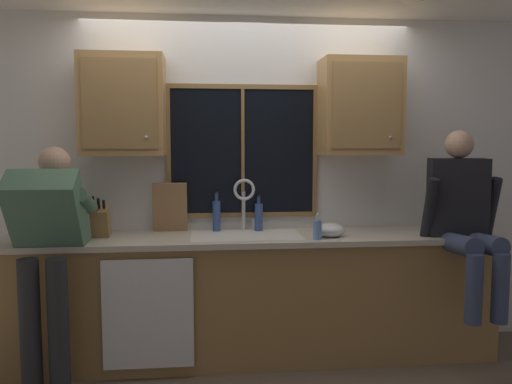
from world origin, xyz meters
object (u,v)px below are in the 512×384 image
bottle_green_glass (259,216)px  cutting_board (170,207)px  mixing_bowl (330,230)px  soap_dispenser (317,229)px  person_standing (48,241)px  knife_block (101,222)px  bottle_tall_clear (217,215)px  person_sitting_on_counter (464,212)px

bottle_green_glass → cutting_board: bearing=177.6°
mixing_bowl → bottle_green_glass: bearing=148.9°
mixing_bowl → soap_dispenser: soap_dispenser is taller
person_standing → knife_block: (0.27, 0.34, 0.07)m
mixing_bowl → soap_dispenser: size_ratio=1.09×
soap_dispenser → bottle_green_glass: 0.54m
cutting_board → bottle_green_glass: size_ratio=1.40×
knife_block → bottle_tall_clear: bearing=12.1°
knife_block → bottle_tall_clear: 0.85m
person_sitting_on_counter → knife_block: person_sitting_on_counter is taller
person_sitting_on_counter → bottle_green_glass: bearing=162.1°
cutting_board → soap_dispenser: size_ratio=2.02×
person_standing → bottle_green_glass: size_ratio=5.74×
bottle_green_glass → bottle_tall_clear: (-0.32, 0.02, 0.01)m
knife_block → soap_dispenser: knife_block is taller
soap_dispenser → bottle_tall_clear: 0.81m
bottle_green_glass → knife_block: bearing=-172.2°
cutting_board → soap_dispenser: bearing=-22.4°
mixing_bowl → knife_block: bearing=175.2°
person_standing → person_sitting_on_counter: bearing=1.0°
mixing_bowl → soap_dispenser: 0.16m
bottle_green_glass → person_sitting_on_counter: bearing=-17.9°
bottle_tall_clear → mixing_bowl: bearing=-21.3°
person_sitting_on_counter → mixing_bowl: person_sitting_on_counter is taller
person_standing → cutting_board: (0.75, 0.53, 0.14)m
bottle_tall_clear → person_standing: bearing=-154.6°
cutting_board → bottle_green_glass: 0.67m
knife_block → bottle_green_glass: 1.16m
person_sitting_on_counter → bottle_tall_clear: size_ratio=4.19×
person_standing → bottle_tall_clear: (1.10, 0.52, 0.08)m
person_sitting_on_counter → soap_dispenser: size_ratio=6.70×
mixing_bowl → bottle_tall_clear: 0.87m
cutting_board → mixing_bowl: cutting_board is taller
knife_block → bottle_green_glass: bearing=7.8°
person_standing → person_sitting_on_counter: 2.82m
knife_block → mixing_bowl: size_ratio=1.57×
soap_dispenser → person_sitting_on_counter: bearing=-2.9°
knife_block → bottle_green_glass: (1.15, 0.16, 0.00)m
person_sitting_on_counter → cutting_board: (-2.07, 0.48, 0.00)m
person_standing → knife_block: size_ratio=4.87×
knife_block → cutting_board: size_ratio=0.84×
bottle_green_glass → bottle_tall_clear: 0.32m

